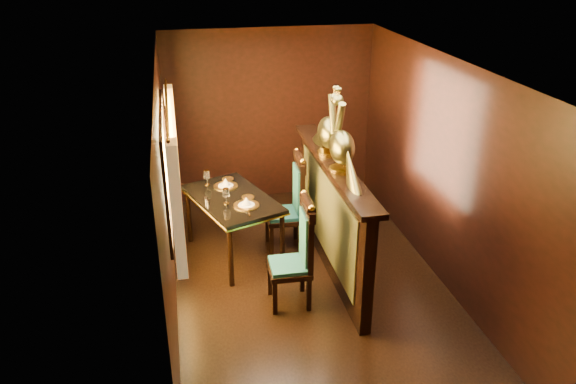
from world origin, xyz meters
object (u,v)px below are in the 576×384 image
peacock_right (330,119)px  chair_left (300,249)px  peacock_left (343,133)px  chair_right (293,200)px  dining_table (232,202)px

peacock_right → chair_left: bearing=-122.2°
chair_left → peacock_left: peacock_left is taller
chair_left → peacock_left: bearing=33.6°
chair_left → chair_right: (0.18, 1.17, 0.01)m
dining_table → chair_right: 0.77m
dining_table → peacock_right: peacock_right is taller
peacock_right → dining_table: bearing=164.1°
chair_left → chair_right: chair_right is taller
chair_left → peacock_right: peacock_right is taller
dining_table → chair_left: (0.58, -1.12, -0.07)m
chair_right → dining_table: bearing=-174.4°
peacock_left → peacock_right: size_ratio=1.00×
chair_right → peacock_left: bearing=-67.0°
chair_right → peacock_left: size_ratio=1.50×
dining_table → chair_right: chair_right is taller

